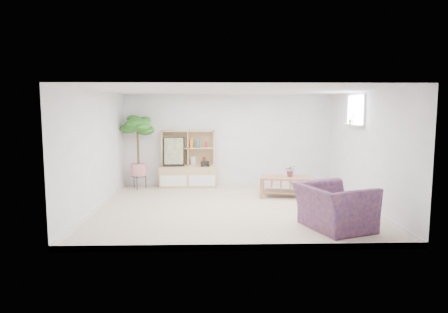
{
  "coord_description": "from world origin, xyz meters",
  "views": [
    {
      "loc": [
        -0.4,
        -8.06,
        2.05
      ],
      "look_at": [
        -0.16,
        0.43,
        1.02
      ],
      "focal_mm": 32.0,
      "sensor_mm": 36.0,
      "label": 1
    }
  ],
  "objects_px": {
    "storage_unit": "(188,159)",
    "coffee_table": "(286,187)",
    "floor_tree": "(138,152)",
    "armchair": "(334,204)"
  },
  "relations": [
    {
      "from": "armchair",
      "to": "floor_tree",
      "type": "bearing_deg",
      "value": 28.09
    },
    {
      "from": "coffee_table",
      "to": "floor_tree",
      "type": "relative_size",
      "value": 0.62
    },
    {
      "from": "floor_tree",
      "to": "armchair",
      "type": "bearing_deg",
      "value": -41.66
    },
    {
      "from": "coffee_table",
      "to": "floor_tree",
      "type": "xyz_separation_m",
      "value": [
        -3.58,
        1.05,
        0.7
      ]
    },
    {
      "from": "coffee_table",
      "to": "armchair",
      "type": "bearing_deg",
      "value": -71.54
    },
    {
      "from": "storage_unit",
      "to": "coffee_table",
      "type": "bearing_deg",
      "value": -27.98
    },
    {
      "from": "coffee_table",
      "to": "armchair",
      "type": "relative_size",
      "value": 0.99
    },
    {
      "from": "storage_unit",
      "to": "coffee_table",
      "type": "distance_m",
      "value": 2.69
    },
    {
      "from": "storage_unit",
      "to": "armchair",
      "type": "distance_m",
      "value": 4.61
    },
    {
      "from": "storage_unit",
      "to": "floor_tree",
      "type": "bearing_deg",
      "value": -171.35
    }
  ]
}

